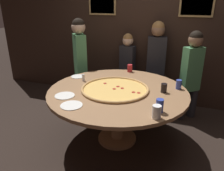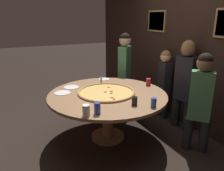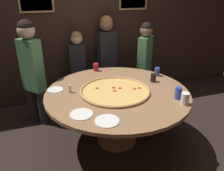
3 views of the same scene
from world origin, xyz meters
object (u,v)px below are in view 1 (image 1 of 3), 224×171
drink_cup_near_left (164,88)px  diner_far_right (156,60)px  giant_pizza (115,89)px  drink_cup_far_left (130,68)px  diner_side_left (191,71)px  diner_far_left (127,64)px  white_plate_right_side (65,96)px  drink_cup_near_right (179,84)px  diner_side_right (80,58)px  condiment_shaker (83,78)px  white_plate_far_back (71,105)px  drink_cup_front_edge (157,112)px  dining_table (118,98)px  white_plate_beside_cup (78,77)px  drink_cup_centre_back (160,106)px

drink_cup_near_left → diner_far_right: (-0.30, 1.15, 0.05)m
giant_pizza → drink_cup_far_left: drink_cup_far_left is taller
giant_pizza → drink_cup_near_left: bearing=12.3°
diner_side_left → diner_far_left: bearing=-56.0°
white_plate_right_side → diner_far_left: (0.27, 1.67, -0.03)m
drink_cup_near_right → diner_side_right: size_ratio=0.08×
condiment_shaker → diner_side_right: bearing=121.2°
giant_pizza → white_plate_far_back: giant_pizza is taller
giant_pizza → drink_cup_far_left: bearing=92.4°
drink_cup_front_edge → white_plate_far_back: drink_cup_front_edge is taller
condiment_shaker → diner_far_right: diner_far_right is taller
white_plate_far_back → diner_far_left: (0.07, 1.87, -0.03)m
drink_cup_near_left → drink_cup_near_right: 0.24m
drink_cup_near_left → dining_table: bearing=-167.6°
white_plate_right_side → diner_side_right: 1.33m
diner_far_left → dining_table: bearing=112.6°
diner_far_right → drink_cup_near_left: bearing=93.1°
diner_far_left → drink_cup_far_left: bearing=122.3°
diner_side_left → white_plate_beside_cup: bearing=-17.0°
diner_side_right → diner_far_left: bearing=-100.5°
white_plate_beside_cup → diner_side_left: 1.73m
drink_cup_front_edge → condiment_shaker: 1.33m
white_plate_far_back → diner_side_left: bearing=53.4°
diner_side_left → diner_far_right: (-0.59, 0.29, 0.05)m
diner_far_left → drink_cup_near_left: bearing=136.5°
diner_far_right → drink_cup_far_left: bearing=44.9°
diner_side_right → drink_cup_near_left: bearing=-155.9°
giant_pizza → white_plate_right_side: giant_pizza is taller
diner_side_left → diner_far_right: bearing=-67.4°
giant_pizza → diner_far_right: 1.31m
white_plate_beside_cup → drink_cup_front_edge: bearing=-32.1°
white_plate_right_side → condiment_shaker: 0.55m
diner_far_right → white_plate_beside_cup: bearing=34.0°
giant_pizza → drink_cup_front_edge: drink_cup_front_edge is taller
drink_cup_centre_back → diner_far_right: (-0.33, 1.68, 0.04)m
giant_pizza → condiment_shaker: 0.55m
drink_cup_near_left → white_plate_beside_cup: size_ratio=0.58×
dining_table → drink_cup_near_right: (0.72, 0.31, 0.17)m
white_plate_right_side → drink_cup_near_right: bearing=29.6°
dining_table → drink_cup_far_left: 0.80m
drink_cup_centre_back → drink_cup_near_right: drink_cup_centre_back is taller
drink_cup_front_edge → diner_side_right: bearing=138.3°
giant_pizza → diner_side_left: bearing=48.0°
drink_cup_far_left → drink_cup_near_left: (0.62, -0.66, -0.00)m
diner_side_right → drink_cup_near_right: bearing=-148.4°
dining_table → drink_cup_near_left: (0.56, 0.12, 0.17)m
drink_cup_near_right → drink_cup_front_edge: bearing=-99.2°
drink_cup_near_left → diner_far_right: size_ratio=0.08×
diner_far_left → diner_side_right: (-0.73, -0.43, 0.15)m
white_plate_right_side → condiment_shaker: size_ratio=2.43×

